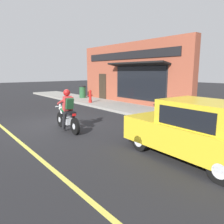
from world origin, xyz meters
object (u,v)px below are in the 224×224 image
motorcycle_with_rider (67,114)px  trash_bin (83,92)px  car_hatchback (195,131)px  fire_hydrant (90,96)px  traffic_cone (173,108)px

motorcycle_with_rider → trash_bin: bearing=55.6°
trash_bin → car_hatchback: bearing=-108.3°
trash_bin → fire_hydrant: bearing=-110.8°
car_hatchback → traffic_cone: (4.32, 3.79, -0.33)m
motorcycle_with_rider → car_hatchback: motorcycle_with_rider is taller
traffic_cone → trash_bin: size_ratio=0.61×
motorcycle_with_rider → car_hatchback: size_ratio=0.53×
car_hatchback → trash_bin: car_hatchback is taller
fire_hydrant → car_hatchback: bearing=-107.7°
fire_hydrant → trash_bin: (1.06, 2.79, 0.06)m
car_hatchback → traffic_cone: size_ratio=6.41×
motorcycle_with_rider → traffic_cone: 5.69m
trash_bin → traffic_cone: bearing=-89.1°
car_hatchback → fire_hydrant: 10.31m
motorcycle_with_rider → traffic_cone: motorcycle_with_rider is taller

